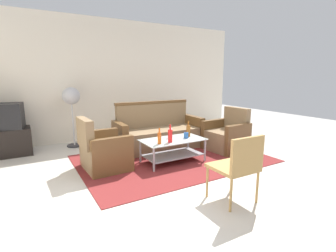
{
  "coord_description": "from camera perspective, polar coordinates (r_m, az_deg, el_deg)",
  "views": [
    {
      "loc": [
        -2.23,
        -3.0,
        1.51
      ],
      "look_at": [
        -0.06,
        0.69,
        0.65
      ],
      "focal_mm": 27.11,
      "sensor_mm": 36.0,
      "label": 1
    }
  ],
  "objects": [
    {
      "name": "coffee_table",
      "position": [
        4.46,
        1.1,
        -4.74
      ],
      "size": [
        1.1,
        0.6,
        0.4
      ],
      "color": "silver",
      "rests_on": "rug"
    },
    {
      "name": "cup",
      "position": [
        4.52,
        4.08,
        -2.11
      ],
      "size": [
        0.08,
        0.08,
        0.1
      ],
      "primitive_type": "cylinder",
      "color": "#2659A5",
      "rests_on": "coffee_table"
    },
    {
      "name": "tv_stand",
      "position": [
        5.69,
        -32.32,
        -3.11
      ],
      "size": [
        0.8,
        0.5,
        0.52
      ],
      "primitive_type": "cube",
      "color": "black",
      "rests_on": "ground"
    },
    {
      "name": "ground_plane",
      "position": [
        4.03,
        5.83,
        -10.71
      ],
      "size": [
        14.0,
        14.0,
        0.0
      ],
      "primitive_type": "plane",
      "color": "beige"
    },
    {
      "name": "bottle_clear",
      "position": [
        4.54,
        0.58,
        -1.53
      ],
      "size": [
        0.06,
        0.06,
        0.23
      ],
      "color": "silver",
      "rests_on": "coffee_table"
    },
    {
      "name": "wicker_chair",
      "position": [
        3.1,
        15.55,
        -8.16
      ],
      "size": [
        0.49,
        0.49,
        0.84
      ],
      "rotation": [
        0.0,
        0.0,
        -0.01
      ],
      "color": "#AD844C",
      "rests_on": "ground"
    },
    {
      "name": "pedestal_fan",
      "position": [
        5.7,
        -20.91,
        5.61
      ],
      "size": [
        0.36,
        0.36,
        1.27
      ],
      "color": "#2D2D33",
      "rests_on": "ground"
    },
    {
      "name": "couch",
      "position": [
        5.27,
        -2.22,
        -1.74
      ],
      "size": [
        1.82,
        0.8,
        0.96
      ],
      "rotation": [
        0.0,
        0.0,
        3.11
      ],
      "color": "#7F6647",
      "rests_on": "rug"
    },
    {
      "name": "bottle_red",
      "position": [
        4.21,
        0.5,
        -2.17
      ],
      "size": [
        0.08,
        0.08,
        0.3
      ],
      "color": "red",
      "rests_on": "coffee_table"
    },
    {
      "name": "armchair_left",
      "position": [
        4.26,
        -14.3,
        -5.68
      ],
      "size": [
        0.72,
        0.78,
        0.85
      ],
      "rotation": [
        0.0,
        0.0,
        -1.54
      ],
      "color": "#7F6647",
      "rests_on": "rug"
    },
    {
      "name": "television",
      "position": [
        5.61,
        -32.85,
        1.86
      ],
      "size": [
        0.67,
        0.54,
        0.48
      ],
      "rotation": [
        0.0,
        0.0,
        2.97
      ],
      "color": "black",
      "rests_on": "tv_stand"
    },
    {
      "name": "bottle_orange",
      "position": [
        4.12,
        -1.94,
        -2.69
      ],
      "size": [
        0.06,
        0.06,
        0.27
      ],
      "color": "#D85919",
      "rests_on": "coffee_table"
    },
    {
      "name": "bottle_brown",
      "position": [
        4.62,
        4.59,
        -1.05
      ],
      "size": [
        0.07,
        0.07,
        0.29
      ],
      "color": "brown",
      "rests_on": "coffee_table"
    },
    {
      "name": "rug",
      "position": [
        4.69,
        1.11,
        -7.33
      ],
      "size": [
        3.3,
        2.28,
        0.01
      ],
      "primitive_type": "cube",
      "color": "maroon",
      "rests_on": "ground"
    },
    {
      "name": "armchair_right",
      "position": [
        5.29,
        13.04,
        -2.3
      ],
      "size": [
        0.74,
        0.8,
        0.85
      ],
      "rotation": [
        0.0,
        0.0,
        1.63
      ],
      "color": "#7F6647",
      "rests_on": "rug"
    },
    {
      "name": "wall_back",
      "position": [
        6.46,
        -10.39,
        10.2
      ],
      "size": [
        6.52,
        0.12,
        2.8
      ],
      "color": "silver",
      "rests_on": "ground"
    }
  ]
}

